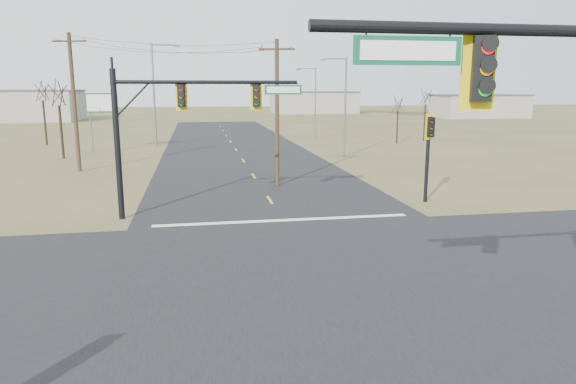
# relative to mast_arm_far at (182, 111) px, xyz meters

# --- Properties ---
(ground) EXTENTS (320.00, 320.00, 0.00)m
(ground) POSITION_rel_mast_arm_far_xyz_m (4.50, -9.26, -5.04)
(ground) COLOR brown
(ground) RESTS_ON ground
(road_ew) EXTENTS (160.00, 14.00, 0.02)m
(road_ew) POSITION_rel_mast_arm_far_xyz_m (4.50, -9.26, -5.03)
(road_ew) COLOR black
(road_ew) RESTS_ON ground
(road_ns) EXTENTS (14.00, 160.00, 0.02)m
(road_ns) POSITION_rel_mast_arm_far_xyz_m (4.50, -9.26, -5.03)
(road_ns) COLOR black
(road_ns) RESTS_ON ground
(stop_bar_far) EXTENTS (12.00, 0.40, 0.01)m
(stop_bar_far) POSITION_rel_mast_arm_far_xyz_m (4.50, -1.76, -5.01)
(stop_bar_far) COLOR silver
(stop_bar_far) RESTS_ON road_ns
(mast_arm_far) EXTENTS (8.84, 0.52, 6.97)m
(mast_arm_far) POSITION_rel_mast_arm_far_xyz_m (0.00, 0.00, 0.00)
(mast_arm_far) COLOR black
(mast_arm_far) RESTS_ON ground
(pedestal_signal_ne) EXTENTS (0.63, 0.55, 4.79)m
(pedestal_signal_ne) POSITION_rel_mast_arm_far_xyz_m (12.80, 0.77, -1.60)
(pedestal_signal_ne) COLOR black
(pedestal_signal_ne) RESTS_ON ground
(utility_pole_near) EXTENTS (2.16, 0.64, 8.99)m
(utility_pole_near) POSITION_rel_mast_arm_far_xyz_m (5.57, 6.85, -0.35)
(utility_pole_near) COLOR #42311C
(utility_pole_near) RESTS_ON ground
(utility_pole_far) EXTENTS (2.42, 0.58, 9.97)m
(utility_pole_far) POSITION_rel_mast_arm_far_xyz_m (-8.05, 15.32, 0.12)
(utility_pole_far) COLOR #42311C
(utility_pole_far) RESTS_ON ground
(highway_sign) EXTENTS (3.00, 0.34, 5.63)m
(highway_sign) POSITION_rel_mast_arm_far_xyz_m (-8.27, 27.91, -1.02)
(highway_sign) COLOR slate
(highway_sign) RESTS_ON ground
(streetlight_a) EXTENTS (2.46, 0.32, 8.80)m
(streetlight_a) POSITION_rel_mast_arm_far_xyz_m (13.57, 19.86, -0.11)
(streetlight_a) COLOR slate
(streetlight_a) RESTS_ON ground
(streetlight_b) EXTENTS (2.39, 0.32, 8.53)m
(streetlight_b) POSITION_rel_mast_arm_far_xyz_m (14.53, 35.61, -0.25)
(streetlight_b) COLOR slate
(streetlight_b) RESTS_ON ground
(streetlight_c) EXTENTS (2.95, 0.28, 10.62)m
(streetlight_c) POSITION_rel_mast_arm_far_xyz_m (-3.32, 31.11, 0.92)
(streetlight_c) COLOR slate
(streetlight_c) RESTS_ON ground
(bare_tree_a) EXTENTS (3.15, 3.15, 7.24)m
(bare_tree_a) POSITION_rel_mast_arm_far_xyz_m (-10.99, 23.09, 0.69)
(bare_tree_a) COLOR black
(bare_tree_a) RESTS_ON ground
(bare_tree_b) EXTENTS (3.68, 3.68, 7.36)m
(bare_tree_b) POSITION_rel_mast_arm_far_xyz_m (-15.44, 34.85, 0.85)
(bare_tree_b) COLOR black
(bare_tree_b) RESTS_ON ground
(bare_tree_c) EXTENTS (2.42, 2.42, 5.65)m
(bare_tree_c) POSITION_rel_mast_arm_far_xyz_m (22.81, 29.90, -0.61)
(bare_tree_c) COLOR black
(bare_tree_c) RESTS_ON ground
(bare_tree_d) EXTENTS (3.05, 3.05, 6.38)m
(bare_tree_d) POSITION_rel_mast_arm_far_xyz_m (26.93, 31.79, 0.09)
(bare_tree_d) COLOR black
(bare_tree_d) RESTS_ON ground
(warehouse_left) EXTENTS (28.00, 14.00, 5.50)m
(warehouse_left) POSITION_rel_mast_arm_far_xyz_m (-35.50, 80.74, -2.29)
(warehouse_left) COLOR #9F988D
(warehouse_left) RESTS_ON ground
(warehouse_mid) EXTENTS (20.00, 12.00, 5.00)m
(warehouse_mid) POSITION_rel_mast_arm_far_xyz_m (29.50, 100.74, -2.54)
(warehouse_mid) COLOR #9F988D
(warehouse_mid) RESTS_ON ground
(warehouse_right) EXTENTS (18.00, 10.00, 4.50)m
(warehouse_right) POSITION_rel_mast_arm_far_xyz_m (59.50, 75.74, -2.79)
(warehouse_right) COLOR #9F988D
(warehouse_right) RESTS_ON ground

